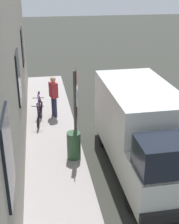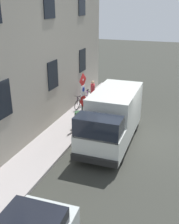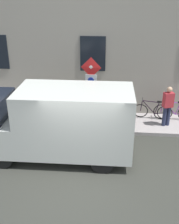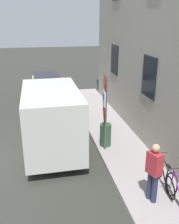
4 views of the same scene
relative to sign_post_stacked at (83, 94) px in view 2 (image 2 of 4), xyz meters
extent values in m
plane|color=#31322C|center=(-3.06, 0.06, -1.96)|extent=(80.00, 80.00, 0.00)
cube|color=#9F9795|center=(0.75, 0.06, -1.89)|extent=(1.91, 17.74, 0.14)
cube|color=gray|center=(2.06, 0.06, 2.53)|extent=(0.70, 15.74, 8.99)
cube|color=black|center=(1.69, -4.27, 0.92)|extent=(0.06, 1.10, 1.50)
cube|color=black|center=(1.69, 0.06, 0.92)|extent=(0.06, 1.10, 1.50)
cube|color=black|center=(1.69, 4.39, 0.92)|extent=(0.06, 1.10, 1.50)
cube|color=black|center=(1.69, -4.27, 4.51)|extent=(0.06, 1.10, 1.50)
cube|color=black|center=(1.69, 0.06, 4.51)|extent=(0.06, 1.10, 1.50)
cylinder|color=#474C47|center=(0.05, -0.01, -0.40)|extent=(0.09, 0.09, 2.83)
pyramid|color=silver|center=(-0.03, 0.00, 0.76)|extent=(0.10, 0.50, 0.50)
pyramid|color=red|center=(-0.03, 0.00, 0.76)|extent=(0.08, 0.56, 0.56)
cube|color=white|center=(-0.01, 0.00, 0.21)|extent=(0.09, 0.44, 0.56)
cylinder|color=#1933B2|center=(-0.04, 0.00, 0.27)|extent=(0.04, 0.24, 0.24)
pyramid|color=silver|center=(-0.03, 0.00, -0.34)|extent=(0.10, 0.50, 0.50)
pyramid|color=red|center=(-0.03, 0.00, -0.34)|extent=(0.08, 0.56, 0.56)
cube|color=silver|center=(-1.90, 0.37, -0.55)|extent=(2.03, 3.81, 2.18)
cube|color=silver|center=(-1.92, 2.97, -1.09)|extent=(2.01, 1.41, 1.10)
cube|color=black|center=(-1.92, 3.18, -0.19)|extent=(1.93, 0.99, 0.84)
cube|color=black|center=(-1.92, 3.72, -1.46)|extent=(2.00, 0.17, 0.28)
cylinder|color=black|center=(-2.79, 2.73, -1.58)|extent=(0.23, 0.76, 0.76)
cylinder|color=black|center=(-1.03, 2.74, -1.58)|extent=(0.23, 0.76, 0.76)
cylinder|color=black|center=(-2.77, -0.60, -1.58)|extent=(0.23, 0.76, 0.76)
cylinder|color=black|center=(-1.01, -0.59, -1.58)|extent=(0.23, 0.76, 0.76)
torus|color=black|center=(1.19, -3.01, -1.49)|extent=(0.21, 0.67, 0.65)
torus|color=black|center=(1.13, -4.06, -1.49)|extent=(0.21, 0.67, 0.65)
cylinder|color=purple|center=(1.17, -3.35, -1.28)|extent=(0.07, 0.60, 0.60)
cylinder|color=purple|center=(1.17, -3.43, -1.01)|extent=(0.08, 0.73, 0.07)
cylinder|color=purple|center=(1.15, -3.71, -1.30)|extent=(0.05, 0.19, 0.55)
cylinder|color=purple|center=(1.14, -3.85, -1.53)|extent=(0.06, 0.43, 0.12)
cylinder|color=purple|center=(1.19, -3.04, -1.24)|extent=(0.04, 0.09, 0.50)
cube|color=black|center=(1.15, -3.79, -0.99)|extent=(0.09, 0.20, 0.06)
cylinder|color=#262626|center=(1.19, -3.06, -0.94)|extent=(0.46, 0.06, 0.03)
torus|color=black|center=(1.23, -2.12, -1.49)|extent=(0.20, 0.67, 0.66)
torus|color=black|center=(1.09, -3.16, -1.49)|extent=(0.20, 0.67, 0.66)
cylinder|color=black|center=(1.19, -2.46, -1.28)|extent=(0.12, 0.60, 0.60)
cylinder|color=black|center=(1.18, -2.53, -1.01)|extent=(0.13, 0.73, 0.07)
cylinder|color=black|center=(1.14, -2.81, -1.30)|extent=(0.06, 0.19, 0.55)
cylinder|color=black|center=(1.12, -2.95, -1.53)|extent=(0.09, 0.43, 0.12)
cylinder|color=black|center=(1.23, -2.15, -1.24)|extent=(0.05, 0.09, 0.50)
cube|color=black|center=(1.13, -2.89, -0.99)|extent=(0.11, 0.21, 0.06)
cylinder|color=#262626|center=(1.22, -2.17, -0.94)|extent=(0.46, 0.09, 0.03)
cylinder|color=#262B47|center=(0.52, -3.05, -1.39)|extent=(0.16, 0.16, 0.85)
cylinder|color=#262B47|center=(0.58, -3.22, -1.39)|extent=(0.16, 0.16, 0.85)
cube|color=#B32C34|center=(0.55, -3.14, -0.66)|extent=(0.37, 0.46, 0.62)
sphere|color=tan|center=(0.55, -3.14, -0.21)|extent=(0.22, 0.22, 0.22)
cylinder|color=#2D5133|center=(0.15, 0.28, -1.37)|extent=(0.44, 0.44, 0.90)
camera|label=1|loc=(1.11, 8.85, 3.59)|focal=49.48mm
camera|label=2|loc=(-4.94, 12.51, 4.40)|focal=42.83mm
camera|label=3|loc=(-10.25, -0.83, 3.56)|focal=44.58mm
camera|label=4|loc=(-2.31, -8.53, 2.92)|focal=41.06mm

